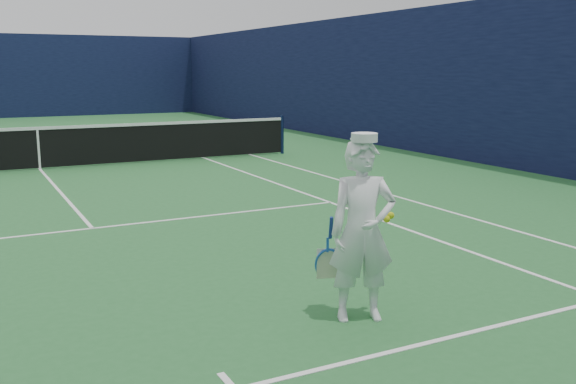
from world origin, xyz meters
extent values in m
plane|color=#25622E|center=(0.00, 0.00, 0.00)|extent=(80.00, 80.00, 0.00)
cube|color=white|center=(0.00, 11.88, 0.00)|extent=(11.03, 0.06, 0.01)
cube|color=white|center=(5.49, 0.00, 0.00)|extent=(0.06, 23.83, 0.01)
cube|color=white|center=(4.12, 0.00, 0.00)|extent=(0.06, 23.77, 0.01)
cube|color=white|center=(0.00, 6.40, 0.00)|extent=(8.23, 0.06, 0.01)
cube|color=white|center=(0.00, -6.40, 0.00)|extent=(8.23, 0.06, 0.01)
cube|color=white|center=(0.00, 0.00, 0.00)|extent=(0.06, 12.80, 0.01)
cube|color=white|center=(0.00, 11.73, 0.00)|extent=(0.06, 0.30, 0.01)
cube|color=white|center=(0.00, -11.73, 0.00)|extent=(0.06, 0.30, 0.01)
cube|color=#0E1234|center=(10.00, 0.00, 2.00)|extent=(0.12, 36.12, 4.00)
cylinder|color=#141E4C|center=(6.40, 0.00, 0.54)|extent=(0.09, 0.09, 1.07)
cube|color=black|center=(0.00, 0.00, 0.50)|extent=(12.79, 0.02, 0.92)
cube|color=white|center=(0.00, 0.00, 0.97)|extent=(12.79, 0.04, 0.07)
cube|color=white|center=(0.00, 0.00, 0.47)|extent=(0.05, 0.03, 0.94)
imported|color=white|center=(1.60, -11.14, 0.85)|extent=(0.72, 0.59, 1.71)
cylinder|color=white|center=(1.60, -11.14, 1.73)|extent=(0.24, 0.24, 0.08)
cube|color=white|center=(1.64, -11.02, 1.70)|extent=(0.20, 0.15, 0.02)
cylinder|color=navy|center=(1.36, -10.97, 0.88)|extent=(0.06, 0.10, 0.22)
cube|color=#2052AE|center=(1.36, -10.92, 0.70)|extent=(0.03, 0.03, 0.14)
torus|color=#2052AE|center=(1.40, -10.86, 0.49)|extent=(0.31, 0.19, 0.29)
cube|color=beige|center=(1.40, -10.86, 0.49)|extent=(0.21, 0.08, 0.30)
sphere|color=#C7CC17|center=(1.88, -11.14, 0.94)|extent=(0.07, 0.07, 0.07)
sphere|color=#C7CC17|center=(1.93, -11.13, 0.97)|extent=(0.07, 0.07, 0.07)
camera|label=1|loc=(-1.66, -15.94, 2.33)|focal=40.00mm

